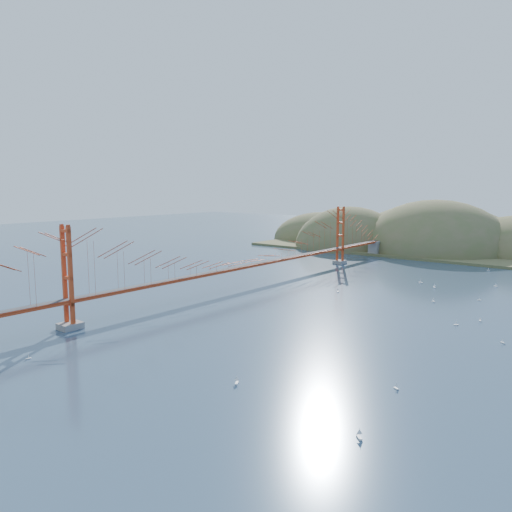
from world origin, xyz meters
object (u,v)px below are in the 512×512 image
Objects in this scene: bridge at (245,243)px; sailboat_1 at (433,301)px; sailboat_2 at (503,342)px; sailboat_0 at (338,291)px.

sailboat_1 is (26.85, 8.44, -6.86)m from bridge.
sailboat_2 is (38.79, -5.20, -6.87)m from bridge.
bridge is 39.74m from sailboat_2.
sailboat_1 is at bearing 17.45° from bridge.
sailboat_1 reaches higher than sailboat_2.
sailboat_0 is 13.68m from sailboat_1.
sailboat_0 is (13.43, 5.73, -6.86)m from bridge.
sailboat_0 is 0.98× the size of sailboat_1.
sailboat_0 is 1.09× the size of sailboat_2.
bridge is 28.97m from sailboat_1.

